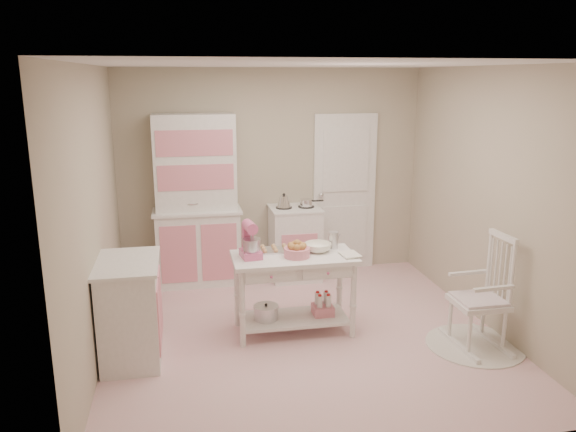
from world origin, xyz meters
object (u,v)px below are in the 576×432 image
object	(u,v)px
bread_basket	(297,252)
stand_mixer	(251,240)
rocking_chair	(479,292)
work_table	(294,294)
base_cabinet	(131,310)
hutch	(197,201)
stove	(295,243)

from	to	relation	value
bread_basket	stand_mixer	bearing A→B (deg)	170.96
rocking_chair	bread_basket	distance (m)	1.74
work_table	bread_basket	xyz separation A→B (m)	(0.02, -0.05, 0.45)
base_cabinet	hutch	bearing A→B (deg)	69.69
base_cabinet	rocking_chair	xyz separation A→B (m)	(3.18, -0.39, 0.09)
hutch	stand_mixer	size ratio (longest dim) A/B	6.12
hutch	bread_basket	size ratio (longest dim) A/B	8.32
bread_basket	work_table	bearing A→B (deg)	111.80
base_cabinet	stove	bearing A→B (deg)	43.30
base_cabinet	work_table	bearing A→B (deg)	8.97
stand_mixer	bread_basket	distance (m)	0.46
base_cabinet	bread_basket	world-z (taller)	base_cabinet
rocking_chair	stove	bearing A→B (deg)	117.99
stove	stand_mixer	size ratio (longest dim) A/B	2.71
stove	bread_basket	size ratio (longest dim) A/B	3.68
stove	stand_mixer	world-z (taller)	stand_mixer
hutch	stove	distance (m)	1.33
stand_mixer	work_table	bearing A→B (deg)	-10.33
hutch	stand_mixer	xyz separation A→B (m)	(0.46, -1.55, -0.07)
hutch	work_table	size ratio (longest dim) A/B	1.73
stand_mixer	hutch	bearing A→B (deg)	98.78
rocking_chair	stand_mixer	bearing A→B (deg)	158.96
work_table	stand_mixer	size ratio (longest dim) A/B	3.53
stove	work_table	world-z (taller)	stove
stove	rocking_chair	size ratio (longest dim) A/B	0.84
hutch	base_cabinet	world-z (taller)	hutch
stove	rocking_chair	world-z (taller)	rocking_chair
stove	bread_basket	distance (m)	1.64
stove	work_table	xyz separation A→B (m)	(-0.32, -1.52, -0.06)
hutch	base_cabinet	xyz separation A→B (m)	(-0.67, -1.81, -0.58)
hutch	rocking_chair	distance (m)	3.38
work_table	bread_basket	world-z (taller)	bread_basket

